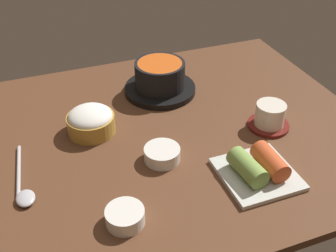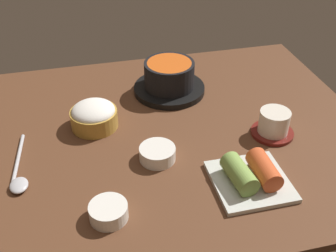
# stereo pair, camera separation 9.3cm
# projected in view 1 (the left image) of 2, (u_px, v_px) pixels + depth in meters

# --- Properties ---
(dining_table) EXTENTS (1.00, 0.76, 0.02)m
(dining_table) POSITION_uv_depth(u_px,v_px,m) (157.00, 137.00, 0.96)
(dining_table) COLOR #56331E
(dining_table) RESTS_ON ground
(stone_pot) EXTENTS (0.19, 0.19, 0.09)m
(stone_pot) POSITION_uv_depth(u_px,v_px,m) (160.00, 79.00, 1.08)
(stone_pot) COLOR black
(stone_pot) RESTS_ON dining_table
(rice_bowl) EXTENTS (0.11, 0.11, 0.06)m
(rice_bowl) POSITION_uv_depth(u_px,v_px,m) (91.00, 121.00, 0.94)
(rice_bowl) COLOR #B78C38
(rice_bowl) RESTS_ON dining_table
(tea_cup_with_saucer) EXTENTS (0.10, 0.10, 0.06)m
(tea_cup_with_saucer) POSITION_uv_depth(u_px,v_px,m) (270.00, 116.00, 0.96)
(tea_cup_with_saucer) COLOR maroon
(tea_cup_with_saucer) RESTS_ON dining_table
(banchan_cup_center) EXTENTS (0.08, 0.08, 0.03)m
(banchan_cup_center) POSITION_uv_depth(u_px,v_px,m) (162.00, 154.00, 0.87)
(banchan_cup_center) COLOR white
(banchan_cup_center) RESTS_ON dining_table
(kimchi_plate) EXTENTS (0.15, 0.15, 0.05)m
(kimchi_plate) POSITION_uv_depth(u_px,v_px,m) (258.00, 168.00, 0.83)
(kimchi_plate) COLOR silver
(kimchi_plate) RESTS_ON dining_table
(side_bowl_near) EXTENTS (0.07, 0.07, 0.03)m
(side_bowl_near) POSITION_uv_depth(u_px,v_px,m) (125.00, 216.00, 0.73)
(side_bowl_near) COLOR white
(side_bowl_near) RESTS_ON dining_table
(spoon) EXTENTS (0.04, 0.19, 0.01)m
(spoon) POSITION_uv_depth(u_px,v_px,m) (23.00, 189.00, 0.80)
(spoon) COLOR #B7B7BC
(spoon) RESTS_ON dining_table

